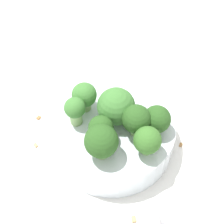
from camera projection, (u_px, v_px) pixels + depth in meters
ground_plane at (112, 143)px, 0.62m from camera, size 3.00×3.00×0.00m
bowl at (112, 134)px, 0.60m from camera, size 0.20×0.20×0.05m
broccoli_floret_0 at (101, 142)px, 0.52m from camera, size 0.05×0.05×0.06m
broccoli_floret_1 at (116, 107)px, 0.56m from camera, size 0.06×0.06×0.06m
broccoli_floret_2 at (147, 141)px, 0.52m from camera, size 0.04×0.04×0.05m
broccoli_floret_3 at (136, 119)px, 0.54m from camera, size 0.04×0.04×0.06m
broccoli_floret_4 at (84, 96)px, 0.57m from camera, size 0.04×0.04×0.05m
broccoli_floret_5 at (75, 110)px, 0.56m from camera, size 0.03×0.03×0.05m
broccoli_floret_6 at (157, 119)px, 0.55m from camera, size 0.04×0.04×0.05m
broccoli_floret_7 at (101, 129)px, 0.54m from camera, size 0.04×0.04×0.05m
almond_crumb_0 at (134, 219)px, 0.54m from camera, size 0.01×0.01×0.01m
almond_crumb_1 at (38, 117)px, 0.65m from camera, size 0.01×0.01×0.01m
almond_crumb_2 at (36, 145)px, 0.62m from camera, size 0.01×0.01×0.01m
almond_crumb_3 at (181, 144)px, 0.62m from camera, size 0.01×0.01×0.01m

